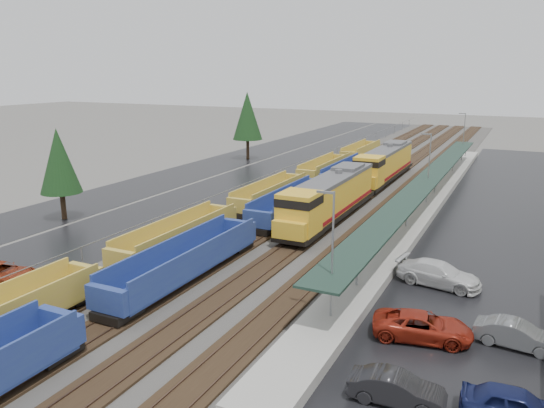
{
  "coord_description": "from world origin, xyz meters",
  "views": [
    {
      "loc": [
        18.64,
        -6.48,
        14.33
      ],
      "look_at": [
        -2.67,
        37.36,
        2.0
      ],
      "focal_mm": 35.0,
      "sensor_mm": 36.0,
      "label": 1
    }
  ],
  "objects_px": {
    "parked_car_east_c": "(439,274)",
    "locomotive_trail": "(384,164)",
    "well_string_yellow": "(231,213)",
    "parked_car_east_b": "(422,327)",
    "parked_car_east_e": "(517,335)",
    "locomotive_lead": "(329,198)",
    "parked_car_east_d": "(516,406)",
    "well_string_blue": "(185,264)",
    "parked_car_east_a": "(397,389)"
  },
  "relations": [
    {
      "from": "locomotive_trail",
      "to": "parked_car_east_c",
      "type": "xyz_separation_m",
      "value": [
        12.09,
        -32.17,
        -1.64
      ]
    },
    {
      "from": "locomotive_trail",
      "to": "parked_car_east_b",
      "type": "height_order",
      "value": "locomotive_trail"
    },
    {
      "from": "parked_car_east_c",
      "to": "well_string_yellow",
      "type": "bearing_deg",
      "value": 81.03
    },
    {
      "from": "parked_car_east_a",
      "to": "parked_car_east_b",
      "type": "distance_m",
      "value": 6.38
    },
    {
      "from": "well_string_yellow",
      "to": "parked_car_east_b",
      "type": "height_order",
      "value": "well_string_yellow"
    },
    {
      "from": "locomotive_lead",
      "to": "parked_car_east_c",
      "type": "bearing_deg",
      "value": -42.74
    },
    {
      "from": "parked_car_east_a",
      "to": "locomotive_lead",
      "type": "bearing_deg",
      "value": 22.19
    },
    {
      "from": "parked_car_east_d",
      "to": "parked_car_east_b",
      "type": "bearing_deg",
      "value": 37.61
    },
    {
      "from": "well_string_yellow",
      "to": "parked_car_east_d",
      "type": "xyz_separation_m",
      "value": [
        25.34,
        -20.04,
        -0.43
      ]
    },
    {
      "from": "parked_car_east_e",
      "to": "locomotive_lead",
      "type": "bearing_deg",
      "value": 49.62
    },
    {
      "from": "parked_car_east_d",
      "to": "parked_car_east_a",
      "type": "bearing_deg",
      "value": 96.65
    },
    {
      "from": "well_string_yellow",
      "to": "parked_car_east_b",
      "type": "distance_m",
      "value": 25.13
    },
    {
      "from": "well_string_yellow",
      "to": "parked_car_east_b",
      "type": "bearing_deg",
      "value": -35.32
    },
    {
      "from": "parked_car_east_c",
      "to": "parked_car_east_d",
      "type": "relative_size",
      "value": 1.28
    },
    {
      "from": "locomotive_lead",
      "to": "parked_car_east_d",
      "type": "height_order",
      "value": "locomotive_lead"
    },
    {
      "from": "well_string_yellow",
      "to": "parked_car_east_d",
      "type": "height_order",
      "value": "well_string_yellow"
    },
    {
      "from": "parked_car_east_c",
      "to": "parked_car_east_d",
      "type": "bearing_deg",
      "value": -150.18
    },
    {
      "from": "parked_car_east_a",
      "to": "parked_car_east_b",
      "type": "xyz_separation_m",
      "value": [
        -0.07,
        6.38,
        0.04
      ]
    },
    {
      "from": "locomotive_lead",
      "to": "parked_car_east_e",
      "type": "xyz_separation_m",
      "value": [
        17.19,
        -18.0,
        -1.75
      ]
    },
    {
      "from": "locomotive_trail",
      "to": "parked_car_east_e",
      "type": "height_order",
      "value": "locomotive_trail"
    },
    {
      "from": "well_string_blue",
      "to": "parked_car_east_d",
      "type": "xyz_separation_m",
      "value": [
        21.34,
        -6.82,
        -0.49
      ]
    },
    {
      "from": "parked_car_east_b",
      "to": "parked_car_east_e",
      "type": "relative_size",
      "value": 1.24
    },
    {
      "from": "locomotive_trail",
      "to": "well_string_blue",
      "type": "xyz_separation_m",
      "value": [
        -4.0,
        -38.98,
        -1.22
      ]
    },
    {
      "from": "locomotive_lead",
      "to": "parked_car_east_a",
      "type": "height_order",
      "value": "locomotive_lead"
    },
    {
      "from": "locomotive_lead",
      "to": "parked_car_east_e",
      "type": "relative_size",
      "value": 4.74
    },
    {
      "from": "well_string_yellow",
      "to": "parked_car_east_e",
      "type": "height_order",
      "value": "well_string_yellow"
    },
    {
      "from": "locomotive_lead",
      "to": "parked_car_east_e",
      "type": "distance_m",
      "value": 24.95
    },
    {
      "from": "locomotive_trail",
      "to": "parked_car_east_c",
      "type": "distance_m",
      "value": 34.41
    },
    {
      "from": "parked_car_east_b",
      "to": "parked_car_east_c",
      "type": "height_order",
      "value": "parked_car_east_c"
    },
    {
      "from": "locomotive_lead",
      "to": "parked_car_east_b",
      "type": "height_order",
      "value": "locomotive_lead"
    },
    {
      "from": "well_string_yellow",
      "to": "parked_car_east_c",
      "type": "xyz_separation_m",
      "value": [
        20.09,
        -6.42,
        -0.36
      ]
    },
    {
      "from": "well_string_blue",
      "to": "parked_car_east_b",
      "type": "distance_m",
      "value": 16.56
    },
    {
      "from": "locomotive_trail",
      "to": "parked_car_east_d",
      "type": "distance_m",
      "value": 49.0
    },
    {
      "from": "parked_car_east_a",
      "to": "parked_car_east_d",
      "type": "relative_size",
      "value": 0.96
    },
    {
      "from": "parked_car_east_a",
      "to": "parked_car_east_d",
      "type": "height_order",
      "value": "parked_car_east_d"
    },
    {
      "from": "parked_car_east_c",
      "to": "locomotive_trail",
      "type": "bearing_deg",
      "value": 29.34
    },
    {
      "from": "well_string_blue",
      "to": "parked_car_east_e",
      "type": "bearing_deg",
      "value": -0.06
    },
    {
      "from": "locomotive_trail",
      "to": "well_string_blue",
      "type": "height_order",
      "value": "locomotive_trail"
    },
    {
      "from": "parked_car_east_b",
      "to": "parked_car_east_d",
      "type": "relative_size",
      "value": 1.21
    },
    {
      "from": "parked_car_east_e",
      "to": "parked_car_east_d",
      "type": "bearing_deg",
      "value": -172.74
    },
    {
      "from": "well_string_yellow",
      "to": "parked_car_east_e",
      "type": "distance_m",
      "value": 28.46
    },
    {
      "from": "locomotive_trail",
      "to": "parked_car_east_c",
      "type": "relative_size",
      "value": 3.62
    },
    {
      "from": "parked_car_east_b",
      "to": "parked_car_east_e",
      "type": "distance_m",
      "value": 4.86
    },
    {
      "from": "parked_car_east_a",
      "to": "parked_car_east_e",
      "type": "height_order",
      "value": "parked_car_east_e"
    },
    {
      "from": "parked_car_east_b",
      "to": "parked_car_east_a",
      "type": "bearing_deg",
      "value": 170.56
    },
    {
      "from": "parked_car_east_b",
      "to": "parked_car_east_e",
      "type": "bearing_deg",
      "value": -84.83
    },
    {
      "from": "locomotive_lead",
      "to": "well_string_yellow",
      "type": "bearing_deg",
      "value": -149.25
    },
    {
      "from": "well_string_blue",
      "to": "parked_car_east_c",
      "type": "relative_size",
      "value": 16.07
    },
    {
      "from": "locomotive_trail",
      "to": "parked_car_east_d",
      "type": "height_order",
      "value": "locomotive_trail"
    },
    {
      "from": "well_string_yellow",
      "to": "parked_car_east_c",
      "type": "relative_size",
      "value": 17.55
    }
  ]
}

